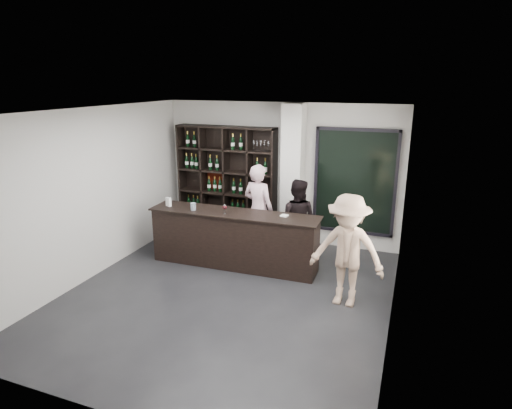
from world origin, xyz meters
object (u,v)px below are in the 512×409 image
at_px(customer, 347,251).
at_px(tasting_counter, 234,239).
at_px(taster_black, 297,219).
at_px(wine_shelf, 227,182).
at_px(taster_pink, 258,209).

bearing_deg(customer, tasting_counter, 168.12).
xyz_separation_m(tasting_counter, taster_black, (0.97, 0.75, 0.26)).
height_order(wine_shelf, customer, wine_shelf).
distance_m(tasting_counter, taster_black, 1.26).
bearing_deg(tasting_counter, customer, -19.37).
xyz_separation_m(wine_shelf, taster_black, (1.77, -0.72, -0.42)).
bearing_deg(taster_black, customer, 128.08).
height_order(tasting_counter, customer, customer).
height_order(taster_black, customer, customer).
distance_m(wine_shelf, taster_pink, 1.27).
relative_size(tasting_counter, taster_black, 2.01).
distance_m(wine_shelf, customer, 3.67).
height_order(tasting_counter, taster_pink, taster_pink).
bearing_deg(tasting_counter, taster_pink, 73.73).
bearing_deg(wine_shelf, tasting_counter, -61.36).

